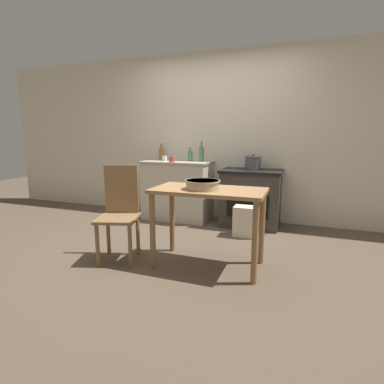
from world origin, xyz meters
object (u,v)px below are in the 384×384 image
(stock_pot, at_px, (253,163))
(bottle_far_left, at_px, (190,156))
(flour_sack, at_px, (245,221))
(stove, at_px, (251,198))
(bottle_mid_left, at_px, (161,153))
(mixing_bowl_large, at_px, (203,184))
(cup_center_left, at_px, (165,158))
(chair, at_px, (120,210))
(work_table, at_px, (208,203))
(bottle_left, at_px, (202,154))
(cup_center, at_px, (172,159))

(stock_pot, height_order, bottle_far_left, bottle_far_left)
(flour_sack, height_order, stock_pot, stock_pot)
(stove, relative_size, bottle_mid_left, 3.28)
(mixing_bowl_large, bearing_deg, stock_pot, 82.14)
(stock_pot, relative_size, cup_center_left, 2.94)
(stove, height_order, mixing_bowl_large, mixing_bowl_large)
(stove, height_order, chair, chair)
(cup_center_left, bearing_deg, chair, -82.16)
(work_table, bearing_deg, chair, -172.50)
(work_table, relative_size, stock_pot, 4.67)
(stock_pot, distance_m, bottle_left, 0.78)
(chair, relative_size, cup_center_left, 12.45)
(work_table, xyz_separation_m, bottle_left, (-0.60, 1.58, 0.38))
(stove, bearing_deg, flour_sack, -87.56)
(mixing_bowl_large, bearing_deg, bottle_left, 108.85)
(work_table, bearing_deg, stove, 83.70)
(work_table, height_order, bottle_far_left, bottle_far_left)
(bottle_mid_left, bearing_deg, cup_center, -46.80)
(flour_sack, bearing_deg, bottle_mid_left, 155.94)
(bottle_left, relative_size, cup_center, 3.53)
(flour_sack, xyz_separation_m, bottle_mid_left, (-1.53, 0.68, 0.81))
(work_table, relative_size, chair, 1.10)
(stove, relative_size, work_table, 0.78)
(chair, height_order, mixing_bowl_large, chair)
(stove, height_order, cup_center, cup_center)
(bottle_left, relative_size, cup_center_left, 3.78)
(bottle_mid_left, bearing_deg, stock_pot, -5.07)
(cup_center, bearing_deg, mixing_bowl_large, -55.83)
(flour_sack, distance_m, bottle_left, 1.27)
(mixing_bowl_large, xyz_separation_m, bottle_left, (-0.55, 1.62, 0.19))
(chair, relative_size, stock_pot, 4.23)
(mixing_bowl_large, bearing_deg, cup_center, 124.17)
(flour_sack, distance_m, bottle_far_left, 1.38)
(bottle_left, distance_m, cup_center, 0.46)
(work_table, distance_m, bottle_mid_left, 2.20)
(stove, xyz_separation_m, bottle_left, (-0.77, 0.05, 0.61))
(stove, relative_size, flour_sack, 2.16)
(bottle_far_left, bearing_deg, mixing_bowl_large, -65.52)
(work_table, xyz_separation_m, flour_sack, (0.19, 1.02, -0.45))
(cup_center, bearing_deg, bottle_mid_left, 133.20)
(mixing_bowl_large, xyz_separation_m, bottle_mid_left, (-1.29, 1.75, 0.17))
(cup_center_left, bearing_deg, mixing_bowl_large, -53.30)
(bottle_far_left, bearing_deg, bottle_mid_left, 167.13)
(stock_pot, relative_size, cup_center, 2.75)
(chair, height_order, flour_sack, chair)
(stove, bearing_deg, cup_center_left, -176.31)
(stove, relative_size, bottle_left, 2.85)
(chair, xyz_separation_m, cup_center_left, (-0.22, 1.57, 0.43))
(bottle_mid_left, bearing_deg, chair, -77.86)
(work_table, bearing_deg, stock_pot, 83.65)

